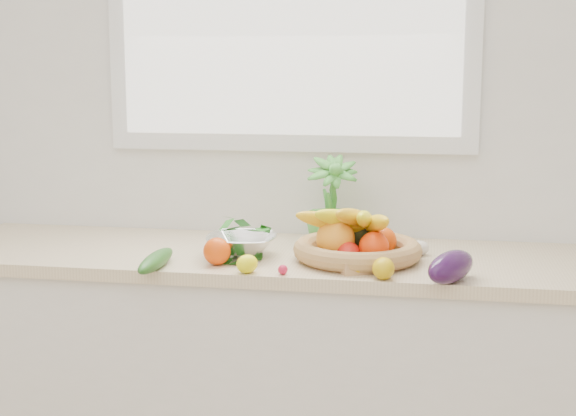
% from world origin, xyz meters
% --- Properties ---
extents(back_wall, '(4.50, 0.02, 2.70)m').
position_xyz_m(back_wall, '(0.00, 2.25, 1.35)').
color(back_wall, white).
rests_on(back_wall, ground).
extents(counter_cabinet, '(2.20, 0.58, 0.86)m').
position_xyz_m(counter_cabinet, '(0.00, 1.95, 0.43)').
color(counter_cabinet, silver).
rests_on(counter_cabinet, ground).
extents(countertop, '(2.24, 0.62, 0.04)m').
position_xyz_m(countertop, '(0.00, 1.95, 0.88)').
color(countertop, beige).
rests_on(countertop, counter_cabinet).
extents(orange_loose, '(0.09, 0.09, 0.08)m').
position_xyz_m(orange_loose, '(-0.14, 1.75, 0.94)').
color(orange_loose, '#EA4607').
rests_on(orange_loose, countertop).
extents(lemon_a, '(0.07, 0.09, 0.06)m').
position_xyz_m(lemon_a, '(0.37, 1.67, 0.93)').
color(lemon_a, gold).
rests_on(lemon_a, countertop).
extents(lemon_b, '(0.08, 0.09, 0.05)m').
position_xyz_m(lemon_b, '(-0.02, 1.67, 0.93)').
color(lemon_b, '#FFF80D').
rests_on(lemon_b, countertop).
extents(lemon_c, '(0.08, 0.09, 0.06)m').
position_xyz_m(lemon_c, '(0.29, 1.72, 0.93)').
color(lemon_c, gold).
rests_on(lemon_c, countertop).
extents(apple, '(0.10, 0.10, 0.07)m').
position_xyz_m(apple, '(0.26, 1.81, 0.94)').
color(apple, red).
rests_on(apple, countertop).
extents(ginger, '(0.12, 0.09, 0.04)m').
position_xyz_m(ginger, '(0.30, 1.73, 0.92)').
color(ginger, tan).
rests_on(ginger, countertop).
extents(garlic_a, '(0.07, 0.07, 0.04)m').
position_xyz_m(garlic_a, '(0.32, 1.93, 0.92)').
color(garlic_a, white).
rests_on(garlic_a, countertop).
extents(garlic_b, '(0.07, 0.07, 0.05)m').
position_xyz_m(garlic_b, '(0.47, 1.99, 0.92)').
color(garlic_b, beige).
rests_on(garlic_b, countertop).
extents(garlic_c, '(0.06, 0.06, 0.04)m').
position_xyz_m(garlic_c, '(0.29, 1.85, 0.92)').
color(garlic_c, beige).
rests_on(garlic_c, countertop).
extents(eggplant, '(0.18, 0.24, 0.09)m').
position_xyz_m(eggplant, '(0.56, 1.67, 0.94)').
color(eggplant, '#2F103D').
rests_on(eggplant, countertop).
extents(cucumber, '(0.05, 0.28, 0.05)m').
position_xyz_m(cucumber, '(-0.30, 1.67, 0.93)').
color(cucumber, '#1A5A1A').
rests_on(cucumber, countertop).
extents(radish, '(0.03, 0.03, 0.03)m').
position_xyz_m(radish, '(0.08, 1.67, 0.91)').
color(radish, red).
rests_on(radish, countertop).
extents(potted_herb, '(0.21, 0.21, 0.32)m').
position_xyz_m(potted_herb, '(0.17, 2.09, 1.04)').
color(potted_herb, green).
rests_on(potted_herb, countertop).
extents(fruit_basket, '(0.51, 0.51, 0.19)m').
position_xyz_m(fruit_basket, '(0.27, 1.88, 0.96)').
color(fruit_basket, '#B58050').
rests_on(fruit_basket, countertop).
extents(colander_with_spinach, '(0.23, 0.23, 0.12)m').
position_xyz_m(colander_with_spinach, '(-0.09, 1.87, 0.96)').
color(colander_with_spinach, silver).
rests_on(colander_with_spinach, countertop).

